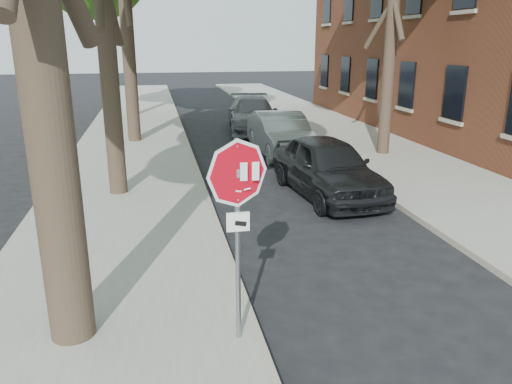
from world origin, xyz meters
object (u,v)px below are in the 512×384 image
stop_sign (238,203)px  car_c (253,114)px  car_b (281,135)px  car_a (327,167)px

stop_sign → car_c: size_ratio=0.52×
car_b → stop_sign: bearing=-107.6°
stop_sign → car_c: stop_sign is taller
stop_sign → car_b: (3.30, 10.81, -1.21)m
car_a → car_b: (0.00, 4.72, -0.01)m
stop_sign → car_a: bearing=61.5°
car_a → car_c: bearing=84.7°
car_a → car_b: size_ratio=0.98×
car_a → car_b: car_a is taller
stop_sign → car_c: 16.24m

